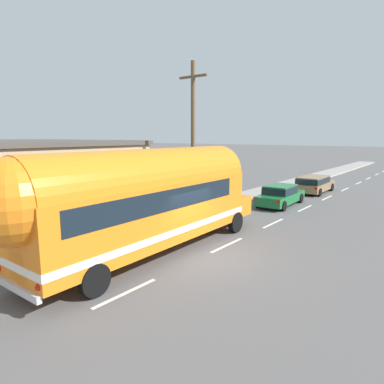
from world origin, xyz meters
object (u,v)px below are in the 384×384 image
(utility_pole, at_px, (193,139))
(painted_bus, at_px, (142,198))
(car_second, at_px, (314,183))
(car_lead, at_px, (280,194))

(utility_pole, relative_size, painted_bus, 0.67)
(utility_pole, xyz_separation_m, car_second, (2.49, 12.85, -3.63))
(painted_bus, distance_m, car_lead, 12.55)
(utility_pole, distance_m, car_second, 13.58)
(car_lead, height_order, car_second, same)
(painted_bus, relative_size, car_lead, 2.68)
(painted_bus, relative_size, car_second, 2.64)
(car_second, bearing_deg, car_lead, -90.71)
(utility_pole, bearing_deg, car_lead, 69.40)
(utility_pole, bearing_deg, car_second, 79.05)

